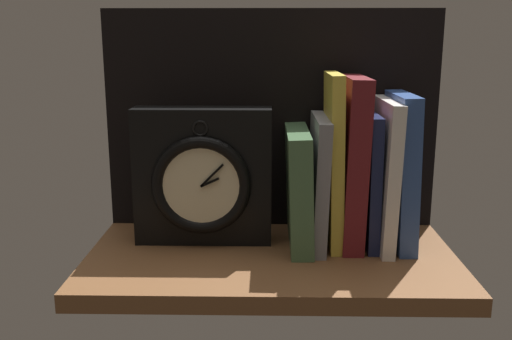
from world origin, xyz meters
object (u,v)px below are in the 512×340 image
at_px(book_green_romantic, 299,187).
at_px(framed_clock, 203,177).
at_px(book_gray_chess, 318,181).
at_px(book_navy_bierce, 369,180).
at_px(book_maroon_dawkins, 352,162).
at_px(book_white_catcher, 383,173).
at_px(book_yellow_seinlanguage, 333,160).
at_px(book_blue_modern, 401,170).

distance_m(book_green_romantic, framed_clock, 0.15).
relative_size(book_gray_chess, book_navy_bierce, 0.97).
bearing_deg(book_maroon_dawkins, framed_clock, -179.84).
relative_size(book_gray_chess, book_white_catcher, 0.88).
xyz_separation_m(book_yellow_seinlanguage, book_blue_modern, (0.10, 0.00, -0.01)).
height_order(book_green_romantic, framed_clock, framed_clock).
xyz_separation_m(book_green_romantic, book_yellow_seinlanguage, (0.05, 0.00, 0.04)).
bearing_deg(book_green_romantic, book_yellow_seinlanguage, 0.00).
distance_m(book_green_romantic, book_navy_bierce, 0.11).
bearing_deg(book_gray_chess, book_white_catcher, 0.00).
relative_size(book_green_romantic, book_yellow_seinlanguage, 0.68).
height_order(book_navy_bierce, framed_clock, framed_clock).
height_order(book_yellow_seinlanguage, book_maroon_dawkins, book_yellow_seinlanguage).
distance_m(book_yellow_seinlanguage, book_white_catcher, 0.08).
xyz_separation_m(book_yellow_seinlanguage, book_maroon_dawkins, (0.03, 0.00, -0.00)).
distance_m(book_navy_bierce, framed_clock, 0.25).
relative_size(book_green_romantic, book_gray_chess, 0.90).
bearing_deg(book_white_catcher, book_green_romantic, 180.00).
bearing_deg(framed_clock, book_yellow_seinlanguage, 0.18).
relative_size(book_navy_bierce, framed_clock, 0.97).
xyz_separation_m(book_gray_chess, book_maroon_dawkins, (0.05, 0.00, 0.03)).
xyz_separation_m(book_gray_chess, framed_clock, (-0.17, -0.00, 0.01)).
bearing_deg(book_maroon_dawkins, book_blue_modern, 0.00).
xyz_separation_m(book_gray_chess, book_yellow_seinlanguage, (0.02, 0.00, 0.03)).
height_order(book_yellow_seinlanguage, framed_clock, book_yellow_seinlanguage).
height_order(book_navy_bierce, book_white_catcher, book_white_catcher).
height_order(book_gray_chess, book_blue_modern, book_blue_modern).
xyz_separation_m(book_green_romantic, book_blue_modern, (0.15, 0.00, 0.03)).
distance_m(book_green_romantic, book_yellow_seinlanguage, 0.07).
bearing_deg(book_green_romantic, book_blue_modern, 0.00).
distance_m(book_navy_bierce, book_white_catcher, 0.02).
bearing_deg(book_navy_bierce, book_yellow_seinlanguage, 180.00).
distance_m(book_yellow_seinlanguage, framed_clock, 0.20).
height_order(book_navy_bierce, book_blue_modern, book_blue_modern).
relative_size(book_maroon_dawkins, framed_clock, 1.22).
bearing_deg(book_navy_bierce, book_green_romantic, 180.00).
height_order(book_blue_modern, framed_clock, book_blue_modern).
distance_m(book_navy_bierce, book_blue_modern, 0.05).
bearing_deg(book_navy_bierce, book_white_catcher, 0.00).
height_order(book_gray_chess, book_white_catcher, book_white_catcher).
bearing_deg(book_green_romantic, framed_clock, -179.75).
relative_size(book_blue_modern, framed_clock, 1.11).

